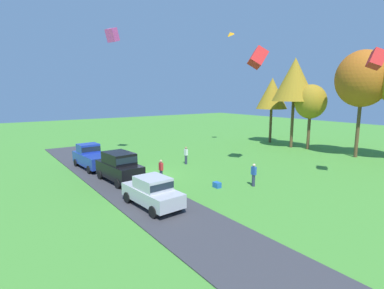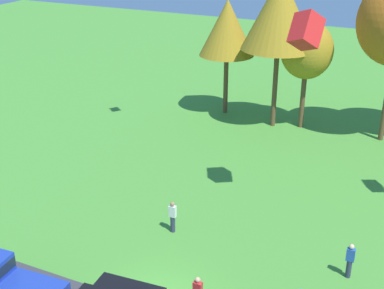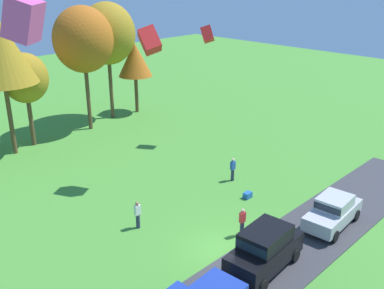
{
  "view_description": "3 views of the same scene",
  "coord_description": "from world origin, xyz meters",
  "px_view_note": "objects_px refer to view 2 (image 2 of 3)",
  "views": [
    {
      "loc": [
        21.66,
        -10.93,
        6.77
      ],
      "look_at": [
        0.99,
        3.83,
        2.44
      ],
      "focal_mm": 28.0,
      "sensor_mm": 36.0,
      "label": 1
    },
    {
      "loc": [
        8.95,
        -15.29,
        15.02
      ],
      "look_at": [
        0.15,
        3.34,
        5.88
      ],
      "focal_mm": 50.0,
      "sensor_mm": 36.0,
      "label": 2
    },
    {
      "loc": [
        -15.69,
        -13.01,
        14.16
      ],
      "look_at": [
        1.59,
        3.93,
        4.61
      ],
      "focal_mm": 42.0,
      "sensor_mm": 36.0,
      "label": 3
    }
  ],
  "objects_px": {
    "tree_right_of_center": "(227,28)",
    "kite_box_high_left": "(306,30)",
    "person_beside_suv": "(350,260)",
    "tree_far_left": "(307,51)",
    "person_on_lawn": "(173,217)",
    "tree_center_back": "(280,12)",
    "car_pickup_by_flagpole": "(1,286)"
  },
  "relations": [
    {
      "from": "tree_center_back",
      "to": "tree_far_left",
      "type": "height_order",
      "value": "tree_center_back"
    },
    {
      "from": "person_on_lawn",
      "to": "person_beside_suv",
      "type": "bearing_deg",
      "value": 0.54
    },
    {
      "from": "tree_far_left",
      "to": "kite_box_high_left",
      "type": "bearing_deg",
      "value": -77.53
    },
    {
      "from": "tree_right_of_center",
      "to": "tree_center_back",
      "type": "distance_m",
      "value": 4.74
    },
    {
      "from": "tree_right_of_center",
      "to": "tree_far_left",
      "type": "distance_m",
      "value": 6.36
    },
    {
      "from": "person_on_lawn",
      "to": "tree_right_of_center",
      "type": "height_order",
      "value": "tree_right_of_center"
    },
    {
      "from": "person_on_lawn",
      "to": "tree_right_of_center",
      "type": "bearing_deg",
      "value": 103.46
    },
    {
      "from": "car_pickup_by_flagpole",
      "to": "tree_far_left",
      "type": "height_order",
      "value": "tree_far_left"
    },
    {
      "from": "person_beside_suv",
      "to": "tree_right_of_center",
      "type": "distance_m",
      "value": 22.15
    },
    {
      "from": "person_beside_suv",
      "to": "tree_right_of_center",
      "type": "relative_size",
      "value": 0.19
    },
    {
      "from": "car_pickup_by_flagpole",
      "to": "tree_center_back",
      "type": "bearing_deg",
      "value": 80.86
    },
    {
      "from": "tree_right_of_center",
      "to": "tree_far_left",
      "type": "xyz_separation_m",
      "value": [
        6.27,
        -0.45,
        -0.98
      ]
    },
    {
      "from": "tree_right_of_center",
      "to": "car_pickup_by_flagpole",
      "type": "bearing_deg",
      "value": -89.02
    },
    {
      "from": "car_pickup_by_flagpole",
      "to": "tree_right_of_center",
      "type": "bearing_deg",
      "value": 90.98
    },
    {
      "from": "tree_center_back",
      "to": "tree_far_left",
      "type": "distance_m",
      "value": 3.37
    },
    {
      "from": "tree_right_of_center",
      "to": "kite_box_high_left",
      "type": "xyz_separation_m",
      "value": [
        9.03,
        -12.96,
        3.08
      ]
    },
    {
      "from": "tree_center_back",
      "to": "kite_box_high_left",
      "type": "height_order",
      "value": "tree_center_back"
    },
    {
      "from": "car_pickup_by_flagpole",
      "to": "tree_right_of_center",
      "type": "distance_m",
      "value": 25.79
    },
    {
      "from": "tree_far_left",
      "to": "person_beside_suv",
      "type": "bearing_deg",
      "value": -68.55
    },
    {
      "from": "person_on_lawn",
      "to": "car_pickup_by_flagpole",
      "type": "bearing_deg",
      "value": -114.75
    },
    {
      "from": "tree_right_of_center",
      "to": "kite_box_high_left",
      "type": "relative_size",
      "value": 5.97
    },
    {
      "from": "tree_right_of_center",
      "to": "person_beside_suv",
      "type": "bearing_deg",
      "value": -53.16
    },
    {
      "from": "person_beside_suv",
      "to": "kite_box_high_left",
      "type": "distance_m",
      "value": 10.56
    },
    {
      "from": "car_pickup_by_flagpole",
      "to": "tree_center_back",
      "type": "relative_size",
      "value": 0.46
    },
    {
      "from": "person_beside_suv",
      "to": "tree_far_left",
      "type": "distance_m",
      "value": 18.53
    },
    {
      "from": "car_pickup_by_flagpole",
      "to": "person_on_lawn",
      "type": "distance_m",
      "value": 8.8
    },
    {
      "from": "tree_right_of_center",
      "to": "kite_box_high_left",
      "type": "height_order",
      "value": "kite_box_high_left"
    },
    {
      "from": "car_pickup_by_flagpole",
      "to": "person_beside_suv",
      "type": "distance_m",
      "value": 14.77
    },
    {
      "from": "tree_right_of_center",
      "to": "tree_center_back",
      "type": "bearing_deg",
      "value": -14.25
    },
    {
      "from": "kite_box_high_left",
      "to": "car_pickup_by_flagpole",
      "type": "bearing_deg",
      "value": -125.2
    },
    {
      "from": "person_beside_suv",
      "to": "person_on_lawn",
      "type": "distance_m",
      "value": 8.69
    },
    {
      "from": "person_beside_suv",
      "to": "person_on_lawn",
      "type": "bearing_deg",
      "value": -179.46
    }
  ]
}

